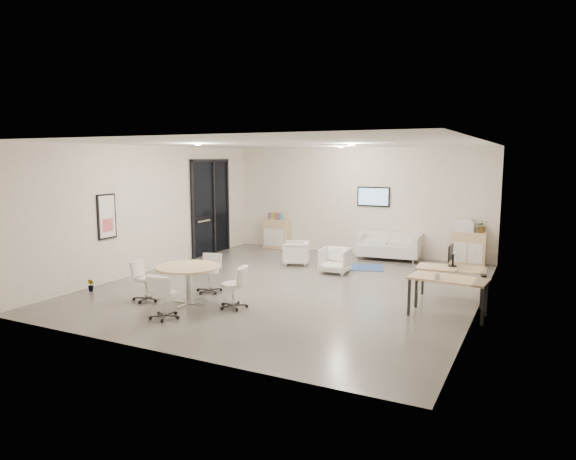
# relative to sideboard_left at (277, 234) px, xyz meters

# --- Properties ---
(room_shell) EXTENTS (9.60, 10.60, 4.80)m
(room_shell) POSITION_rel_sideboard_left_xyz_m (2.64, -4.26, 1.14)
(room_shell) COLOR #4F4C48
(room_shell) RESTS_ON ground
(glass_door) EXTENTS (0.09, 1.90, 2.85)m
(glass_door) POSITION_rel_sideboard_left_xyz_m (-1.32, -1.75, 1.04)
(glass_door) COLOR black
(glass_door) RESTS_ON room_shell
(artwork) EXTENTS (0.05, 0.54, 1.04)m
(artwork) POSITION_rel_sideboard_left_xyz_m (-1.33, -5.86, 1.09)
(artwork) COLOR black
(artwork) RESTS_ON room_shell
(wall_tv) EXTENTS (0.98, 0.06, 0.58)m
(wall_tv) POSITION_rel_sideboard_left_xyz_m (3.14, 0.20, 1.29)
(wall_tv) COLOR black
(wall_tv) RESTS_ON room_shell
(ceiling_spots) EXTENTS (3.14, 4.14, 0.03)m
(ceiling_spots) POSITION_rel_sideboard_left_xyz_m (2.44, -3.43, 2.72)
(ceiling_spots) COLOR #FFEAC6
(ceiling_spots) RESTS_ON room_shell
(sideboard_left) EXTENTS (0.82, 0.42, 0.92)m
(sideboard_left) POSITION_rel_sideboard_left_xyz_m (0.00, 0.00, 0.00)
(sideboard_left) COLOR #D8B382
(sideboard_left) RESTS_ON room_shell
(sideboard_right) EXTENTS (0.90, 0.44, 0.90)m
(sideboard_right) POSITION_rel_sideboard_left_xyz_m (5.90, -0.01, -0.01)
(sideboard_right) COLOR #D8B382
(sideboard_right) RESTS_ON room_shell
(books) EXTENTS (0.47, 0.14, 0.22)m
(books) POSITION_rel_sideboard_left_xyz_m (-0.04, 0.00, 0.57)
(books) COLOR red
(books) RESTS_ON sideboard_left
(printer) EXTENTS (0.50, 0.42, 0.34)m
(printer) POSITION_rel_sideboard_left_xyz_m (5.78, -0.00, 0.61)
(printer) COLOR white
(printer) RESTS_ON sideboard_right
(loveseat) EXTENTS (1.83, 1.02, 0.66)m
(loveseat) POSITION_rel_sideboard_left_xyz_m (3.76, -0.21, -0.10)
(loveseat) COLOR silver
(loveseat) RESTS_ON room_shell
(blue_rug) EXTENTS (1.58, 1.27, 0.01)m
(blue_rug) POSITION_rel_sideboard_left_xyz_m (3.31, -1.69, -0.45)
(blue_rug) COLOR #2C4987
(blue_rug) RESTS_ON room_shell
(armchair_left) EXTENTS (0.83, 0.85, 0.70)m
(armchair_left) POSITION_rel_sideboard_left_xyz_m (1.69, -2.08, -0.11)
(armchair_left) COLOR silver
(armchair_left) RESTS_ON room_shell
(armchair_right) EXTENTS (0.73, 0.68, 0.71)m
(armchair_right) POSITION_rel_sideboard_left_xyz_m (3.03, -2.59, -0.10)
(armchair_right) COLOR silver
(armchair_right) RESTS_ON room_shell
(desk_rear) EXTENTS (1.38, 0.76, 0.70)m
(desk_rear) POSITION_rel_sideboard_left_xyz_m (6.07, -3.97, 0.17)
(desk_rear) COLOR #D8B382
(desk_rear) RESTS_ON room_shell
(desk_front) EXTENTS (1.43, 0.80, 0.72)m
(desk_front) POSITION_rel_sideboard_left_xyz_m (6.18, -5.00, 0.19)
(desk_front) COLOR #D8B382
(desk_front) RESTS_ON room_shell
(monitor) EXTENTS (0.20, 0.50, 0.44)m
(monitor) POSITION_rel_sideboard_left_xyz_m (6.03, -3.82, 0.47)
(monitor) COLOR black
(monitor) RESTS_ON desk_rear
(round_table) EXTENTS (1.27, 1.27, 0.77)m
(round_table) POSITION_rel_sideboard_left_xyz_m (1.44, -6.50, 0.23)
(round_table) COLOR #D8B382
(round_table) RESTS_ON room_shell
(meeting_chairs) EXTENTS (2.55, 2.55, 0.82)m
(meeting_chairs) POSITION_rel_sideboard_left_xyz_m (1.44, -6.50, -0.05)
(meeting_chairs) COLOR white
(meeting_chairs) RESTS_ON room_shell
(plant_cabinet) EXTENTS (0.35, 0.38, 0.26)m
(plant_cabinet) POSITION_rel_sideboard_left_xyz_m (6.23, -0.01, 0.57)
(plant_cabinet) COLOR #3F7F3F
(plant_cabinet) RESTS_ON sideboard_right
(plant_floor) EXTENTS (0.21, 0.31, 0.12)m
(plant_floor) POSITION_rel_sideboard_left_xyz_m (-1.06, -6.67, -0.40)
(plant_floor) COLOR #3F7F3F
(plant_floor) RESTS_ON room_shell
(cup) EXTENTS (0.13, 0.12, 0.11)m
(cup) POSITION_rel_sideboard_left_xyz_m (6.02, -5.20, 0.32)
(cup) COLOR white
(cup) RESTS_ON desk_front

